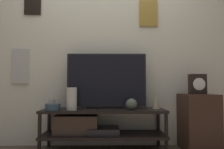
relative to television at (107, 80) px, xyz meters
name	(u,v)px	position (x,y,z in m)	size (l,w,h in m)	color
wall_back	(104,41)	(-0.04, 0.17, 0.53)	(6.40, 0.08, 2.70)	beige
media_console	(94,124)	(-0.15, -0.10, -0.52)	(1.44, 0.44, 0.48)	black
television	(107,80)	(0.00, 0.00, 0.00)	(0.97, 0.05, 0.67)	black
vase_tall_ceramic	(72,99)	(-0.40, -0.19, -0.22)	(0.12, 0.12, 0.26)	beige
vase_round_glass	(131,104)	(0.28, -0.18, -0.28)	(0.13, 0.13, 0.13)	#4C5647
vase_wide_bowl	(53,107)	(-0.61, -0.21, -0.31)	(0.17, 0.17, 0.07)	#2D4251
vase_slim_bronze	(156,101)	(0.60, -0.06, -0.26)	(0.10, 0.10, 0.18)	tan
candle_jar	(52,104)	(-0.67, 0.00, -0.29)	(0.08, 0.08, 0.11)	#C1B29E
side_table	(198,122)	(1.09, -0.09, -0.50)	(0.38, 0.43, 0.66)	#382319
mantel_clock	(197,84)	(1.09, -0.09, -0.05)	(0.19, 0.11, 0.24)	black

